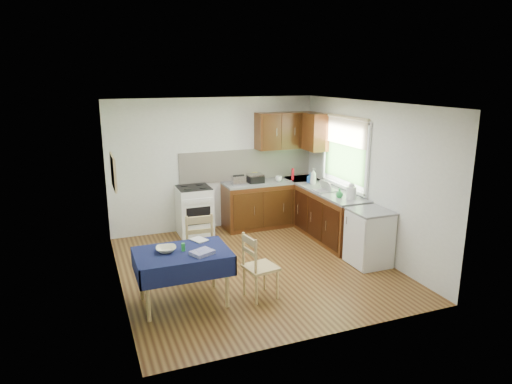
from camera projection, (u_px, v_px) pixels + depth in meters
name	position (u px, v px, depth m)	size (l,w,h in m)	color
floor	(255.00, 267.00, 7.09)	(4.20, 4.20, 0.00)	#452712
ceiling	(255.00, 104.00, 6.47)	(4.00, 4.20, 0.02)	silver
wall_back	(215.00, 164.00, 8.68)	(4.00, 0.02, 2.50)	silver
wall_front	(325.00, 233.00, 4.89)	(4.00, 0.02, 2.50)	silver
wall_left	(115.00, 202.00, 6.08)	(0.02, 4.20, 2.50)	silver
wall_right	(368.00, 178.00, 7.49)	(0.02, 4.20, 2.50)	silver
base_cabinets	(298.00, 210.00, 8.60)	(1.90, 2.30, 0.86)	#371609
worktop_back	(272.00, 182.00, 8.87)	(1.90, 0.60, 0.04)	slate
worktop_right	(331.00, 192.00, 8.06)	(0.60, 1.70, 0.04)	slate
worktop_corner	(301.00, 179.00, 9.10)	(0.60, 0.60, 0.04)	slate
splashback	(247.00, 164.00, 8.91)	(2.70, 0.02, 0.60)	beige
upper_cabinets	(295.00, 131.00, 8.80)	(1.20, 0.85, 0.70)	#371609
stove	(194.00, 211.00, 8.43)	(0.60, 0.61, 0.92)	white
window	(345.00, 148.00, 8.01)	(0.04, 1.48, 1.26)	#315924
fridge	(369.00, 238.00, 7.09)	(0.58, 0.60, 0.89)	white
corkboard	(114.00, 172.00, 6.27)	(0.04, 0.62, 0.47)	tan
dining_table	(182.00, 259.00, 5.81)	(1.19, 0.81, 0.72)	#0E0E39
chair_far	(198.00, 243.00, 6.62)	(0.47, 0.47, 0.99)	tan
chair_near	(258.00, 265.00, 5.99)	(0.46, 0.46, 0.90)	tan
toaster	(239.00, 180.00, 8.50)	(0.26, 0.16, 0.20)	#BBBBC0
sandwich_press	(255.00, 178.00, 8.70)	(0.29, 0.25, 0.17)	black
sauce_bottle	(293.00, 174.00, 8.90)	(0.05, 0.05, 0.23)	red
yellow_packet	(255.00, 176.00, 8.91)	(0.11, 0.08, 0.15)	yellow
dish_rack	(325.00, 190.00, 8.08)	(0.39, 0.30, 0.19)	gray
kettle	(351.00, 192.00, 7.53)	(0.16, 0.16, 0.27)	white
cup	(279.00, 179.00, 8.81)	(0.13, 0.13, 0.10)	white
soap_bottle_a	(313.00, 176.00, 8.55)	(0.12, 0.12, 0.30)	white
soap_bottle_b	(310.00, 178.00, 8.70)	(0.08, 0.09, 0.19)	blue
soap_bottle_c	(339.00, 193.00, 7.62)	(0.12, 0.12, 0.16)	green
plate_bowl	(166.00, 249.00, 5.77)	(0.25, 0.25, 0.06)	beige
book	(194.00, 241.00, 6.11)	(0.17, 0.23, 0.02)	white
spice_jar	(183.00, 247.00, 5.80)	(0.05, 0.05, 0.10)	#268C38
tea_towel	(202.00, 253.00, 5.69)	(0.26, 0.21, 0.05)	#282B95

